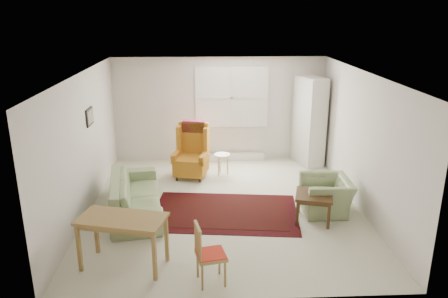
{
  "coord_description": "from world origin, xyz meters",
  "views": [
    {
      "loc": [
        -0.37,
        -7.46,
        3.54
      ],
      "look_at": [
        0.0,
        0.3,
        1.05
      ],
      "focal_mm": 35.0,
      "sensor_mm": 36.0,
      "label": 1
    }
  ],
  "objects_px": {
    "sofa": "(135,189)",
    "armchair": "(326,192)",
    "cabinet": "(309,121)",
    "stool": "(222,164)",
    "coffee_table": "(313,207)",
    "desk_chair": "(211,254)",
    "wingback_chair": "(191,151)",
    "desk": "(124,242)"
  },
  "relations": [
    {
      "from": "desk",
      "to": "coffee_table",
      "type": "bearing_deg",
      "value": 22.73
    },
    {
      "from": "sofa",
      "to": "desk_chair",
      "type": "bearing_deg",
      "value": -158.79
    },
    {
      "from": "desk_chair",
      "to": "wingback_chair",
      "type": "bearing_deg",
      "value": -6.58
    },
    {
      "from": "stool",
      "to": "desk_chair",
      "type": "relative_size",
      "value": 0.55
    },
    {
      "from": "wingback_chair",
      "to": "coffee_table",
      "type": "bearing_deg",
      "value": -31.96
    },
    {
      "from": "wingback_chair",
      "to": "coffee_table",
      "type": "relative_size",
      "value": 1.95
    },
    {
      "from": "wingback_chair",
      "to": "cabinet",
      "type": "relative_size",
      "value": 0.58
    },
    {
      "from": "stool",
      "to": "cabinet",
      "type": "relative_size",
      "value": 0.23
    },
    {
      "from": "coffee_table",
      "to": "cabinet",
      "type": "distance_m",
      "value": 3.12
    },
    {
      "from": "desk_chair",
      "to": "desk",
      "type": "bearing_deg",
      "value": 57.77
    },
    {
      "from": "coffee_table",
      "to": "stool",
      "type": "relative_size",
      "value": 1.3
    },
    {
      "from": "desk",
      "to": "armchair",
      "type": "bearing_deg",
      "value": 26.3
    },
    {
      "from": "desk_chair",
      "to": "cabinet",
      "type": "bearing_deg",
      "value": -38.94
    },
    {
      "from": "cabinet",
      "to": "desk",
      "type": "distance_m",
      "value": 5.63
    },
    {
      "from": "armchair",
      "to": "desk_chair",
      "type": "height_order",
      "value": "desk_chair"
    },
    {
      "from": "wingback_chair",
      "to": "desk",
      "type": "distance_m",
      "value": 3.58
    },
    {
      "from": "wingback_chair",
      "to": "sofa",
      "type": "bearing_deg",
      "value": -107.34
    },
    {
      "from": "cabinet",
      "to": "desk_chair",
      "type": "xyz_separation_m",
      "value": [
        -2.4,
        -4.7,
        -0.6
      ]
    },
    {
      "from": "armchair",
      "to": "desk",
      "type": "bearing_deg",
      "value": -62.79
    },
    {
      "from": "sofa",
      "to": "armchair",
      "type": "bearing_deg",
      "value": -101.55
    },
    {
      "from": "sofa",
      "to": "cabinet",
      "type": "relative_size",
      "value": 1.06
    },
    {
      "from": "armchair",
      "to": "stool",
      "type": "bearing_deg",
      "value": -136.05
    },
    {
      "from": "armchair",
      "to": "desk",
      "type": "relative_size",
      "value": 0.79
    },
    {
      "from": "desk",
      "to": "wingback_chair",
      "type": "bearing_deg",
      "value": 75.86
    },
    {
      "from": "sofa",
      "to": "wingback_chair",
      "type": "bearing_deg",
      "value": -39.68
    },
    {
      "from": "coffee_table",
      "to": "desk",
      "type": "height_order",
      "value": "desk"
    },
    {
      "from": "armchair",
      "to": "desk_chair",
      "type": "bearing_deg",
      "value": -44.28
    },
    {
      "from": "coffee_table",
      "to": "wingback_chair",
      "type": "bearing_deg",
      "value": 135.01
    },
    {
      "from": "sofa",
      "to": "armchair",
      "type": "height_order",
      "value": "sofa"
    },
    {
      "from": "sofa",
      "to": "desk",
      "type": "distance_m",
      "value": 1.81
    },
    {
      "from": "sofa",
      "to": "stool",
      "type": "bearing_deg",
      "value": -51.74
    },
    {
      "from": "wingback_chair",
      "to": "desk",
      "type": "bearing_deg",
      "value": -91.12
    },
    {
      "from": "coffee_table",
      "to": "desk",
      "type": "xyz_separation_m",
      "value": [
        -3.05,
        -1.28,
        0.13
      ]
    },
    {
      "from": "coffee_table",
      "to": "cabinet",
      "type": "relative_size",
      "value": 0.3
    },
    {
      "from": "sofa",
      "to": "desk",
      "type": "height_order",
      "value": "sofa"
    },
    {
      "from": "wingback_chair",
      "to": "armchair",
      "type": "bearing_deg",
      "value": -22.51
    },
    {
      "from": "coffee_table",
      "to": "desk_chair",
      "type": "height_order",
      "value": "desk_chair"
    },
    {
      "from": "wingback_chair",
      "to": "desk_chair",
      "type": "bearing_deg",
      "value": -71.65
    },
    {
      "from": "wingback_chair",
      "to": "cabinet",
      "type": "xyz_separation_m",
      "value": [
        2.76,
        0.78,
        0.44
      ]
    },
    {
      "from": "desk",
      "to": "sofa",
      "type": "bearing_deg",
      "value": 93.1
    },
    {
      "from": "sofa",
      "to": "cabinet",
      "type": "distance_m",
      "value": 4.5
    },
    {
      "from": "cabinet",
      "to": "stool",
      "type": "bearing_deg",
      "value": 178.0
    }
  ]
}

